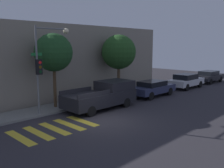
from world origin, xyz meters
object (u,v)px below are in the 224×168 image
Objects in this scene: tree_near_corner at (54,53)px; sedan_near_corner at (153,88)px; pickup_truck at (103,95)px; traffic_light_pole at (45,58)px; sedan_middle at (186,81)px; sedan_far_end at (209,76)px; tree_midblock at (119,52)px.

sedan_near_corner is at bearing -15.05° from tree_near_corner.
traffic_light_pole is at bearing 160.68° from pickup_truck.
sedan_middle reaches higher than sedan_far_end.
sedan_middle is 8.49m from tree_midblock.
pickup_truck is 4.39m from tree_near_corner.
traffic_light_pole is 1.04× the size of pickup_truck.
pickup_truck is at bearing -42.29° from tree_near_corner.
pickup_truck is at bearing -19.32° from traffic_light_pole.
sedan_middle is at bearing 0.00° from pickup_truck.
sedan_middle is 14.48m from tree_near_corner.
sedan_far_end is at bearing -0.00° from sedan_near_corner.
traffic_light_pole is 1.07× the size of tree_near_corner.
tree_midblock reaches higher than sedan_near_corner.
tree_near_corner is at bearing 137.71° from pickup_truck.
tree_near_corner reaches higher than pickup_truck.
sedan_far_end is 0.87× the size of tree_midblock.
traffic_light_pole is 9.92m from sedan_near_corner.
tree_midblock is (-13.07, 2.21, 3.01)m from sedan_far_end.
sedan_far_end is at bearing -9.61° from tree_midblock.
sedan_middle is (5.75, 0.00, 0.04)m from sedan_near_corner.
sedan_middle is at bearing -4.79° from traffic_light_pole.
traffic_light_pole is 1.24× the size of sedan_middle.
pickup_truck is (3.63, -1.27, -2.64)m from traffic_light_pole.
traffic_light_pole is at bearing -172.88° from tree_midblock.
sedan_middle is 0.87× the size of tree_near_corner.
traffic_light_pole is at bearing 172.31° from sedan_near_corner.
sedan_near_corner is 1.01× the size of sedan_middle.
pickup_truck is 5.30m from tree_midblock.
tree_midblock is (-1.89, 2.21, 3.02)m from sedan_near_corner.
traffic_light_pole is 7.59m from tree_midblock.
tree_midblock is (-7.64, 2.21, 2.98)m from sedan_middle.
traffic_light_pole is 4.66m from pickup_truck.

